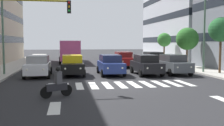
{
  "coord_description": "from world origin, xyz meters",
  "views": [
    {
      "loc": [
        3.47,
        16.63,
        2.77
      ],
      "look_at": [
        -0.39,
        -5.52,
        1.0
      ],
      "focal_mm": 41.75,
      "sensor_mm": 36.0,
      "label": 1
    }
  ],
  "objects_px": {
    "car_1": "(146,65)",
    "street_lamp_right": "(8,17)",
    "car_row2_1": "(124,59)",
    "street_tree_1": "(187,39)",
    "car_0": "(173,64)",
    "bus_behind_traffic": "(70,49)",
    "car_2": "(110,65)",
    "motorcycle_with_rider": "(57,85)",
    "car_4": "(38,66)",
    "street_tree_0": "(221,30)",
    "car_3": "(72,65)",
    "street_lamp_left": "(201,23)",
    "traffic_light_gantry": "(18,27)",
    "car_row2_0": "(153,59)",
    "street_tree_2": "(164,40)"
  },
  "relations": [
    {
      "from": "street_lamp_right",
      "to": "motorcycle_with_rider",
      "type": "bearing_deg",
      "value": 114.08
    },
    {
      "from": "car_2",
      "to": "car_row2_0",
      "type": "bearing_deg",
      "value": -134.45
    },
    {
      "from": "car_4",
      "to": "street_lamp_right",
      "type": "distance_m",
      "value": 4.71
    },
    {
      "from": "car_4",
      "to": "motorcycle_with_rider",
      "type": "bearing_deg",
      "value": 101.93
    },
    {
      "from": "street_tree_1",
      "to": "street_lamp_right",
      "type": "bearing_deg",
      "value": 11.91
    },
    {
      "from": "car_2",
      "to": "street_tree_0",
      "type": "distance_m",
      "value": 9.98
    },
    {
      "from": "car_4",
      "to": "street_tree_1",
      "type": "distance_m",
      "value": 16.03
    },
    {
      "from": "bus_behind_traffic",
      "to": "street_tree_0",
      "type": "xyz_separation_m",
      "value": [
        -12.67,
        16.46,
        2.0
      ]
    },
    {
      "from": "car_1",
      "to": "traffic_light_gantry",
      "type": "xyz_separation_m",
      "value": [
        9.57,
        5.13,
        2.83
      ]
    },
    {
      "from": "car_row2_1",
      "to": "street_tree_1",
      "type": "bearing_deg",
      "value": 159.01
    },
    {
      "from": "street_tree_0",
      "to": "car_0",
      "type": "bearing_deg",
      "value": -15.09
    },
    {
      "from": "car_0",
      "to": "car_row2_1",
      "type": "xyz_separation_m",
      "value": [
        2.87,
        -7.3,
        0.0
      ]
    },
    {
      "from": "motorcycle_with_rider",
      "to": "street_tree_0",
      "type": "relative_size",
      "value": 0.33
    },
    {
      "from": "motorcycle_with_rider",
      "to": "street_tree_1",
      "type": "relative_size",
      "value": 0.37
    },
    {
      "from": "car_row2_1",
      "to": "street_tree_2",
      "type": "height_order",
      "value": "street_tree_2"
    },
    {
      "from": "traffic_light_gantry",
      "to": "car_2",
      "type": "bearing_deg",
      "value": -139.38
    },
    {
      "from": "car_2",
      "to": "car_4",
      "type": "xyz_separation_m",
      "value": [
        5.99,
        0.13,
        0.0
      ]
    },
    {
      "from": "car_0",
      "to": "bus_behind_traffic",
      "type": "relative_size",
      "value": 0.42
    },
    {
      "from": "bus_behind_traffic",
      "to": "street_tree_2",
      "type": "height_order",
      "value": "street_tree_2"
    },
    {
      "from": "car_1",
      "to": "street_tree_1",
      "type": "relative_size",
      "value": 1.05
    },
    {
      "from": "car_0",
      "to": "bus_behind_traffic",
      "type": "distance_m",
      "value": 17.79
    },
    {
      "from": "car_3",
      "to": "street_lamp_left",
      "type": "bearing_deg",
      "value": 176.79
    },
    {
      "from": "car_3",
      "to": "street_tree_0",
      "type": "height_order",
      "value": "street_tree_0"
    },
    {
      "from": "street_tree_0",
      "to": "street_lamp_left",
      "type": "bearing_deg",
      "value": -33.58
    },
    {
      "from": "car_4",
      "to": "motorcycle_with_rider",
      "type": "height_order",
      "value": "car_4"
    },
    {
      "from": "car_0",
      "to": "traffic_light_gantry",
      "type": "relative_size",
      "value": 0.81
    },
    {
      "from": "car_3",
      "to": "car_row2_0",
      "type": "bearing_deg",
      "value": -147.31
    },
    {
      "from": "traffic_light_gantry",
      "to": "street_lamp_left",
      "type": "distance_m",
      "value": 15.47
    },
    {
      "from": "car_2",
      "to": "street_lamp_right",
      "type": "bearing_deg",
      "value": -5.15
    },
    {
      "from": "car_1",
      "to": "street_lamp_left",
      "type": "xyz_separation_m",
      "value": [
        -5.0,
        -0.01,
        3.61
      ]
    },
    {
      "from": "motorcycle_with_rider",
      "to": "street_tree_0",
      "type": "xyz_separation_m",
      "value": [
        -13.62,
        -7.23,
        3.22
      ]
    },
    {
      "from": "car_0",
      "to": "motorcycle_with_rider",
      "type": "height_order",
      "value": "car_0"
    },
    {
      "from": "car_0",
      "to": "bus_behind_traffic",
      "type": "xyz_separation_m",
      "value": [
        8.82,
        -15.42,
        0.97
      ]
    },
    {
      "from": "car_2",
      "to": "car_4",
      "type": "height_order",
      "value": "same"
    },
    {
      "from": "car_1",
      "to": "street_lamp_right",
      "type": "bearing_deg",
      "value": -6.18
    },
    {
      "from": "car_0",
      "to": "bus_behind_traffic",
      "type": "height_order",
      "value": "bus_behind_traffic"
    },
    {
      "from": "bus_behind_traffic",
      "to": "car_row2_0",
      "type": "bearing_deg",
      "value": 135.57
    },
    {
      "from": "car_2",
      "to": "bus_behind_traffic",
      "type": "relative_size",
      "value": 0.42
    },
    {
      "from": "car_1",
      "to": "street_tree_0",
      "type": "relative_size",
      "value": 0.93
    },
    {
      "from": "street_tree_2",
      "to": "traffic_light_gantry",
      "type": "bearing_deg",
      "value": 47.21
    },
    {
      "from": "car_row2_1",
      "to": "street_tree_0",
      "type": "height_order",
      "value": "street_tree_0"
    },
    {
      "from": "car_2",
      "to": "bus_behind_traffic",
      "type": "xyz_separation_m",
      "value": [
        3.24,
        -15.07,
        0.97
      ]
    },
    {
      "from": "car_0",
      "to": "street_tree_0",
      "type": "height_order",
      "value": "street_tree_0"
    },
    {
      "from": "street_lamp_right",
      "to": "street_tree_0",
      "type": "bearing_deg",
      "value": 173.13
    },
    {
      "from": "traffic_light_gantry",
      "to": "motorcycle_with_rider",
      "type": "bearing_deg",
      "value": 127.81
    },
    {
      "from": "street_lamp_left",
      "to": "car_1",
      "type": "bearing_deg",
      "value": 0.15
    },
    {
      "from": "car_3",
      "to": "street_lamp_right",
      "type": "distance_m",
      "value": 6.52
    },
    {
      "from": "car_2",
      "to": "car_0",
      "type": "bearing_deg",
      "value": 176.38
    },
    {
      "from": "car_4",
      "to": "bus_behind_traffic",
      "type": "relative_size",
      "value": 0.42
    },
    {
      "from": "car_1",
      "to": "car_2",
      "type": "relative_size",
      "value": 1.0
    }
  ]
}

